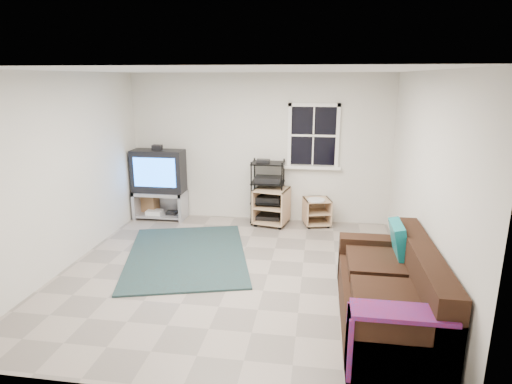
% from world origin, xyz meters
% --- Properties ---
extents(room, '(4.60, 4.62, 4.60)m').
position_xyz_m(room, '(0.95, 2.27, 1.48)').
color(room, gray).
rests_on(room, ground).
extents(tv_unit, '(0.93, 0.46, 1.36)m').
position_xyz_m(tv_unit, '(-1.79, 2.05, 0.75)').
color(tv_unit, '#A2A2AA').
rests_on(tv_unit, ground).
extents(av_rack, '(0.57, 0.41, 1.14)m').
position_xyz_m(av_rack, '(0.19, 2.07, 0.49)').
color(av_rack, black).
rests_on(av_rack, ground).
extents(side_table_left, '(0.65, 0.65, 0.65)m').
position_xyz_m(side_table_left, '(0.28, 2.05, 0.35)').
color(side_table_left, tan).
rests_on(side_table_left, ground).
extents(side_table_right, '(0.53, 0.53, 0.50)m').
position_xyz_m(side_table_right, '(1.05, 2.08, 0.28)').
color(side_table_right, tan).
rests_on(side_table_right, ground).
extents(sofa, '(0.91, 2.06, 0.94)m').
position_xyz_m(sofa, '(1.86, -0.96, 0.33)').
color(sofa, black).
rests_on(sofa, ground).
extents(shag_rug, '(2.22, 2.66, 0.03)m').
position_xyz_m(shag_rug, '(-0.79, 0.43, 0.01)').
color(shag_rug, black).
rests_on(shag_rug, ground).
extents(paper_bag, '(0.34, 0.26, 0.43)m').
position_xyz_m(paper_bag, '(-2.04, 2.15, 0.22)').
color(paper_bag, olive).
rests_on(paper_bag, ground).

